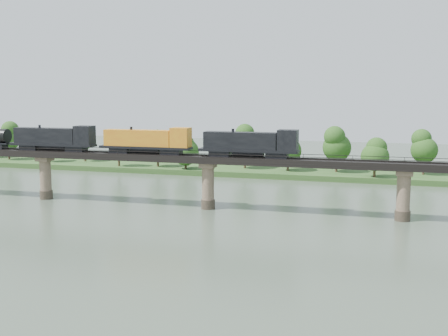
# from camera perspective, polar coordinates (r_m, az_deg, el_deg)

# --- Properties ---
(ground) EXTENTS (400.00, 400.00, 0.00)m
(ground) POSITION_cam_1_polar(r_m,az_deg,el_deg) (94.04, -7.28, -7.78)
(ground) COLOR #3A4939
(ground) RESTS_ON ground
(far_bank) EXTENTS (300.00, 24.00, 1.60)m
(far_bank) POSITION_cam_1_polar(r_m,az_deg,el_deg) (173.58, 3.93, -0.24)
(far_bank) COLOR #294B1E
(far_bank) RESTS_ON ground
(bridge) EXTENTS (236.00, 30.00, 11.50)m
(bridge) POSITION_cam_1_polar(r_m,az_deg,el_deg) (120.31, -1.64, -1.61)
(bridge) COLOR #473A2D
(bridge) RESTS_ON ground
(bridge_superstructure) EXTENTS (220.00, 4.90, 0.75)m
(bridge_superstructure) POSITION_cam_1_polar(r_m,az_deg,el_deg) (119.43, -1.65, 1.39)
(bridge_superstructure) COLOR black
(bridge_superstructure) RESTS_ON bridge
(far_treeline) EXTENTS (289.06, 17.54, 13.60)m
(far_treeline) POSITION_cam_1_polar(r_m,az_deg,el_deg) (170.24, 0.93, 2.34)
(far_treeline) COLOR #382619
(far_treeline) RESTS_ON far_bank
(freight_train) EXTENTS (85.24, 3.32, 5.87)m
(freight_train) POSITION_cam_1_polar(r_m,az_deg,el_deg) (127.61, -11.10, 2.80)
(freight_train) COLOR black
(freight_train) RESTS_ON bridge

